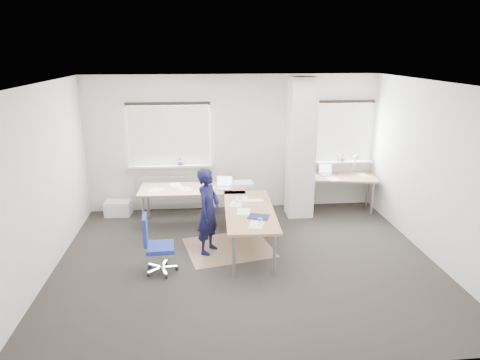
{
  "coord_description": "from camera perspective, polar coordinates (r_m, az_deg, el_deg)",
  "views": [
    {
      "loc": [
        -0.69,
        -6.16,
        3.26
      ],
      "look_at": [
        -0.01,
        0.9,
        1.09
      ],
      "focal_mm": 32.0,
      "sensor_mm": 36.0,
      "label": 1
    }
  ],
  "objects": [
    {
      "name": "room_shell",
      "position": [
        6.85,
        1.99,
        4.21
      ],
      "size": [
        6.04,
        5.04,
        2.82
      ],
      "color": "beige",
      "rests_on": "ground"
    },
    {
      "name": "task_chair",
      "position": [
        6.69,
        -10.82,
        -10.0
      ],
      "size": [
        0.5,
        0.5,
        0.93
      ],
      "rotation": [
        0.0,
        0.0,
        0.06
      ],
      "color": "navy",
      "rests_on": "ground"
    },
    {
      "name": "desk_side",
      "position": [
        9.19,
        13.42,
        0.24
      ],
      "size": [
        1.5,
        0.93,
        1.22
      ],
      "rotation": [
        0.0,
        0.0,
        -0.17
      ],
      "color": "#956440",
      "rests_on": "ground"
    },
    {
      "name": "person",
      "position": [
        7.04,
        -4.25,
        -4.19
      ],
      "size": [
        0.55,
        0.63,
        1.45
      ],
      "primitive_type": "imported",
      "rotation": [
        0.0,
        0.0,
        1.1
      ],
      "color": "black",
      "rests_on": "ground"
    },
    {
      "name": "floor_mat",
      "position": [
        7.44,
        -1.5,
        -9.0
      ],
      "size": [
        1.62,
        1.46,
        0.01
      ],
      "primitive_type": "cube",
      "rotation": [
        0.0,
        0.0,
        0.21
      ],
      "color": "brown",
      "rests_on": "ground"
    },
    {
      "name": "white_crate",
      "position": [
        9.13,
        -15.92,
        -3.61
      ],
      "size": [
        0.53,
        0.39,
        0.3
      ],
      "primitive_type": "cube",
      "rotation": [
        0.0,
        0.0,
        -0.08
      ],
      "color": "white",
      "rests_on": "ground"
    },
    {
      "name": "ground",
      "position": [
        7.01,
        0.82,
        -10.74
      ],
      "size": [
        6.0,
        6.0,
        0.0
      ],
      "primitive_type": "plane",
      "color": "black",
      "rests_on": "ground"
    },
    {
      "name": "desk_main",
      "position": [
        7.65,
        -2.46,
        -2.64
      ],
      "size": [
        2.41,
        2.68,
        0.96
      ],
      "rotation": [
        0.0,
        0.0,
        -0.04
      ],
      "color": "#956440",
      "rests_on": "ground"
    }
  ]
}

